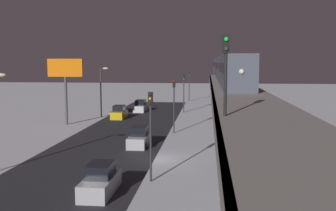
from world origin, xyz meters
TOP-DOWN VIEW (x-y plane):
  - ground_plane at (0.00, 0.00)m, footprint 240.00×240.00m
  - avenue_asphalt at (5.44, 0.00)m, footprint 11.00×95.32m
  - elevated_railway at (-7.36, 0.00)m, footprint 5.00×95.32m
  - subway_train at (-7.45, -37.32)m, footprint 2.94×74.07m
  - rail_signal at (-5.49, 13.37)m, footprint 0.36×0.41m
  - sedan_silver at (2.24, -5.32)m, footprint 1.91×4.62m
  - sedan_white at (6.84, -32.27)m, footprint 1.80×4.64m
  - sedan_silver_2 at (2.24, 8.93)m, footprint 1.80×4.54m
  - sedan_yellow at (8.64, -23.82)m, footprint 1.80×4.05m
  - traffic_light_near at (-0.66, 6.22)m, footprint 0.32×0.44m
  - traffic_light_mid at (-0.66, -12.61)m, footprint 0.32×0.44m
  - traffic_light_far at (-0.66, -31.43)m, footprint 0.32×0.44m
  - traffic_light_distant at (-0.66, -50.26)m, footprint 0.32×0.44m
  - commercial_billboard at (14.41, -17.37)m, footprint 4.80×0.36m
  - street_lamp_far at (11.52, -25.00)m, footprint 1.35×0.44m

SIDE VIEW (x-z plane):
  - ground_plane at x=0.00m, z-range 0.00..0.00m
  - avenue_asphalt at x=5.44m, z-range 0.00..0.01m
  - sedan_silver at x=2.24m, z-range -0.20..1.77m
  - sedan_white at x=6.84m, z-range -0.19..1.78m
  - sedan_silver_2 at x=2.24m, z-range -0.19..1.78m
  - sedan_yellow at x=8.64m, z-range -0.19..1.78m
  - traffic_light_near at x=-0.66m, z-range 1.00..7.40m
  - traffic_light_mid at x=-0.66m, z-range 1.00..7.40m
  - traffic_light_far at x=-0.66m, z-range 1.00..7.40m
  - traffic_light_distant at x=-0.66m, z-range 1.00..7.40m
  - street_lamp_far at x=11.52m, z-range 0.99..8.64m
  - elevated_railway at x=-7.36m, z-range 2.13..7.93m
  - commercial_billboard at x=14.41m, z-range 2.38..11.28m
  - subway_train at x=-7.45m, z-range 5.88..9.28m
  - rail_signal at x=-5.49m, z-range 6.53..10.53m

